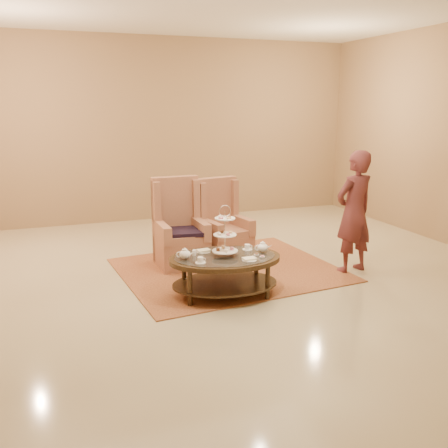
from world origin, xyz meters
name	(u,v)px	position (x,y,z in m)	size (l,w,h in m)	color
ground	(231,283)	(0.00, 0.00, 0.00)	(8.00, 8.00, 0.00)	#C2B590
ceiling	(231,283)	(0.00, 0.00, 0.00)	(8.00, 8.00, 0.02)	silver
wall_back	(159,130)	(0.00, 4.00, 1.75)	(8.00, 0.04, 3.50)	#977752
rug	(229,270)	(0.16, 0.50, 0.01)	(3.08, 2.65, 0.02)	#AF703E
tea_table	(225,263)	(-0.21, -0.36, 0.41)	(1.44, 1.09, 1.12)	black
armchair_left	(180,236)	(-0.41, 1.00, 0.42)	(0.68, 0.71, 1.25)	#A86B4F
armchair_right	(222,232)	(0.26, 1.07, 0.40)	(0.76, 0.78, 1.19)	#A86B4F
person	(354,212)	(1.74, -0.10, 0.83)	(0.68, 0.52, 1.67)	#5D2829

